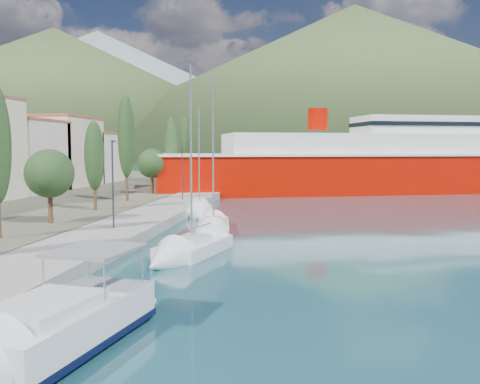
# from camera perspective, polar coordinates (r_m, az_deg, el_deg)

# --- Properties ---
(ground) EXTENTS (1400.00, 1400.00, 0.00)m
(ground) POSITION_cam_1_polar(r_m,az_deg,el_deg) (140.26, 5.27, 2.06)
(ground) COLOR #1B4A54
(quay) EXTENTS (5.00, 88.00, 0.80)m
(quay) POSITION_cam_1_polar(r_m,az_deg,el_deg) (48.26, -8.92, -2.42)
(quay) COLOR gray
(quay) RESTS_ON ground
(hills_far) EXTENTS (1480.00, 900.00, 180.00)m
(hills_far) POSITION_cam_1_polar(r_m,az_deg,el_deg) (656.64, 19.08, 10.61)
(hills_far) COLOR gray
(hills_far) RESTS_ON ground
(hills_near) EXTENTS (1010.00, 520.00, 115.00)m
(hills_near) POSITION_cam_1_polar(r_m,az_deg,el_deg) (405.89, 20.66, 10.42)
(hills_near) COLOR #3E542B
(hills_near) RESTS_ON ground
(tree_row) EXTENTS (3.66, 62.14, 11.30)m
(tree_row) POSITION_cam_1_polar(r_m,az_deg,el_deg) (55.66, -13.01, 4.09)
(tree_row) COLOR #47301E
(tree_row) RESTS_ON land_strip
(lamp_posts) EXTENTS (0.15, 44.91, 6.06)m
(lamp_posts) POSITION_cam_1_polar(r_m,az_deg,el_deg) (37.09, -13.83, 1.10)
(lamp_posts) COLOR #2D2D33
(lamp_posts) RESTS_ON quay
(motor_cruiser) EXTENTS (4.50, 10.27, 3.67)m
(motor_cruiser) POSITION_cam_1_polar(r_m,az_deg,el_deg) (16.90, -21.80, -15.35)
(motor_cruiser) COLOR black
(motor_cruiser) RESTS_ON ground
(sailboat_near) EXTENTS (4.42, 8.81, 12.15)m
(sailboat_near) POSITION_cam_1_polar(r_m,az_deg,el_deg) (30.49, -6.53, -6.66)
(sailboat_near) COLOR silver
(sailboat_near) RESTS_ON ground
(sailboat_mid) EXTENTS (3.64, 9.05, 12.66)m
(sailboat_mid) POSITION_cam_1_polar(r_m,az_deg,el_deg) (39.04, -2.89, -4.17)
(sailboat_mid) COLOR silver
(sailboat_mid) RESTS_ON ground
(sailboat_far) EXTENTS (4.01, 8.10, 11.40)m
(sailboat_far) POSITION_cam_1_polar(r_m,az_deg,el_deg) (49.39, -4.33, -2.31)
(sailboat_far) COLOR silver
(sailboat_far) RESTS_ON ground
(ferry) EXTENTS (64.51, 31.83, 12.59)m
(ferry) POSITION_cam_1_polar(r_m,az_deg,el_deg) (80.33, 14.34, 2.75)
(ferry) COLOR #AD0B00
(ferry) RESTS_ON ground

